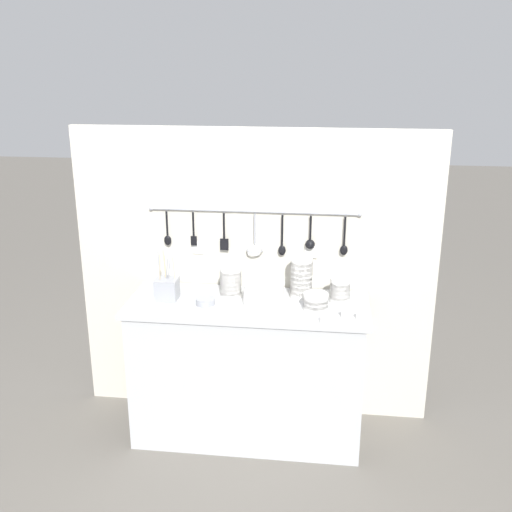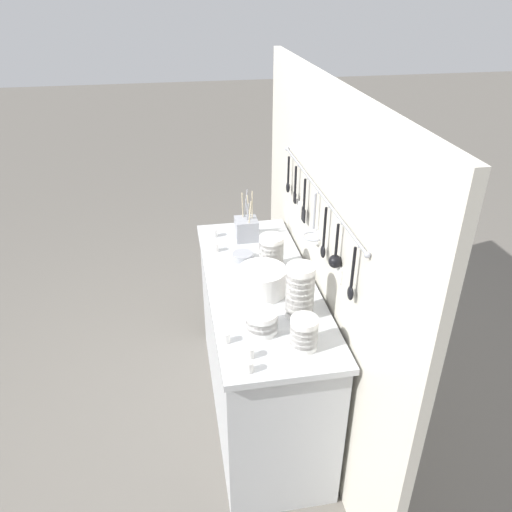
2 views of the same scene
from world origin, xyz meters
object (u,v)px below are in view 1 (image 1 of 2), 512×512
object	(u,v)px
bowl_stack_nested_right	(301,277)
cutlery_caddy	(167,288)
cup_centre	(149,306)
cup_beside_plates	(249,291)
bowl_stack_wide_centre	(231,282)
cup_edge_far	(344,314)
cup_mid_row	(359,316)
cup_back_left	(179,309)
plate_stack	(264,294)
bowl_stack_back_corner	(316,302)
steel_mixing_bowl	(205,301)
cup_back_right	(324,319)
bowl_stack_short_front	(340,290)

from	to	relation	value
bowl_stack_nested_right	cutlery_caddy	distance (m)	0.77
cup_centre	cup_beside_plates	size ratio (longest dim) A/B	1.00
bowl_stack_wide_centre	cup_edge_far	bearing A→B (deg)	-18.66
cup_centre	cup_mid_row	xyz separation A→B (m)	(1.13, 0.01, 0.00)
cup_back_left	cup_beside_plates	bearing A→B (deg)	41.12
cutlery_caddy	plate_stack	bearing A→B (deg)	-1.51
cutlery_caddy	cup_back_left	world-z (taller)	cutlery_caddy
bowl_stack_nested_right	cup_back_left	size ratio (longest dim) A/B	5.34
bowl_stack_back_corner	cutlery_caddy	distance (m)	0.85
steel_mixing_bowl	cup_back_right	xyz separation A→B (m)	(0.66, -0.17, 0.00)
bowl_stack_short_front	cup_back_right	distance (m)	0.32
bowl_stack_wide_centre	cup_mid_row	size ratio (longest dim) A/B	4.02
bowl_stack_nested_right	cup_centre	xyz separation A→B (m)	(-0.81, -0.29, -0.10)
bowl_stack_nested_right	cup_edge_far	world-z (taller)	bowl_stack_nested_right
cutlery_caddy	cup_beside_plates	xyz separation A→B (m)	(0.46, 0.11, -0.04)
cup_centre	bowl_stack_nested_right	bearing A→B (deg)	19.68
bowl_stack_wide_centre	cup_back_right	size ratio (longest dim) A/B	4.02
bowl_stack_short_front	plate_stack	distance (m)	0.43
bowl_stack_short_front	cup_mid_row	bearing A→B (deg)	-67.01
bowl_stack_wide_centre	cup_back_left	xyz separation A→B (m)	(-0.24, -0.26, -0.07)
cup_centre	cup_mid_row	distance (m)	1.13
bowl_stack_nested_right	cutlery_caddy	bearing A→B (deg)	-171.48
cutlery_caddy	cup_beside_plates	bearing A→B (deg)	13.36
cup_back_right	cup_back_left	xyz separation A→B (m)	(-0.77, 0.04, 0.00)
cup_back_right	cup_beside_plates	distance (m)	0.55
bowl_stack_back_corner	cup_centre	xyz separation A→B (m)	(-0.90, -0.11, -0.03)
bowl_stack_wide_centre	cup_mid_row	world-z (taller)	bowl_stack_wide_centre
bowl_stack_short_front	steel_mixing_bowl	size ratio (longest dim) A/B	1.30
cup_back_left	cup_back_right	bearing A→B (deg)	-2.91
plate_stack	cup_centre	distance (m)	0.63
bowl_stack_short_front	cup_back_left	world-z (taller)	bowl_stack_short_front
bowl_stack_wide_centre	plate_stack	size ratio (longest dim) A/B	0.82
bowl_stack_wide_centre	bowl_stack_back_corner	xyz separation A→B (m)	(0.49, -0.14, -0.04)
bowl_stack_short_front	cup_mid_row	xyz separation A→B (m)	(0.10, -0.24, -0.05)
cup_back_right	cup_edge_far	size ratio (longest dim) A/B	1.00
bowl_stack_back_corner	cup_beside_plates	xyz separation A→B (m)	(-0.39, 0.18, -0.03)
bowl_stack_short_front	bowl_stack_back_corner	distance (m)	0.20
cutlery_caddy	cup_mid_row	world-z (taller)	cutlery_caddy
cup_edge_far	cup_beside_plates	distance (m)	0.60
cup_beside_plates	steel_mixing_bowl	bearing A→B (deg)	-143.83
cup_edge_far	cup_beside_plates	bearing A→B (deg)	154.72
cutlery_caddy	cup_beside_plates	distance (m)	0.47
bowl_stack_wide_centre	plate_stack	distance (m)	0.22
steel_mixing_bowl	cutlery_caddy	distance (m)	0.24
cup_back_left	cup_beside_plates	xyz separation A→B (m)	(0.34, 0.30, 0.00)
cup_centre	plate_stack	bearing A→B (deg)	14.92
steel_mixing_bowl	cup_mid_row	size ratio (longest dim) A/B	2.34
bowl_stack_wide_centre	bowl_stack_nested_right	size ratio (longest dim) A/B	0.75
cup_back_left	cup_edge_far	size ratio (longest dim) A/B	1.00
cup_back_right	cup_mid_row	distance (m)	0.20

